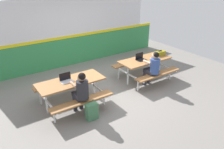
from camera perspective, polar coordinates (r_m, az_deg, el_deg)
The scene contains 10 objects.
ground_plane at distance 7.04m, azimuth -0.20°, elevation -4.02°, with size 10.00×10.00×0.02m, color gray.
accent_backdrop at distance 8.79m, azimuth -10.27°, elevation 10.33°, with size 8.00×0.14×2.60m.
picnic_table_left at distance 6.12m, azimuth -10.43°, elevation -3.00°, with size 1.80×1.56×0.74m.
picnic_table_right at distance 7.57m, azimuth 8.41°, elevation 2.75°, with size 1.80×1.56×0.74m.
student_nearer at distance 5.61m, azimuth -7.90°, elevation -3.94°, with size 0.36×0.53×1.21m.
student_further at distance 7.04m, azimuth 10.43°, elevation 2.02°, with size 0.36×0.53×1.21m.
laptop_silver at distance 6.02m, azimuth -11.63°, elevation -1.32°, with size 0.32×0.22×0.22m.
laptop_dark at distance 7.41m, azimuth 7.33°, elevation 4.08°, with size 0.32×0.22×0.22m.
toolbox_grey at distance 7.95m, azimuth 12.15°, elevation 5.34°, with size 0.40×0.18×0.18m.
backpack_dark at distance 5.65m, azimuth -5.22°, elevation -9.40°, with size 0.30×0.22×0.44m.
Camera 1 is at (-3.47, -5.10, 3.38)m, focal length 35.72 mm.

